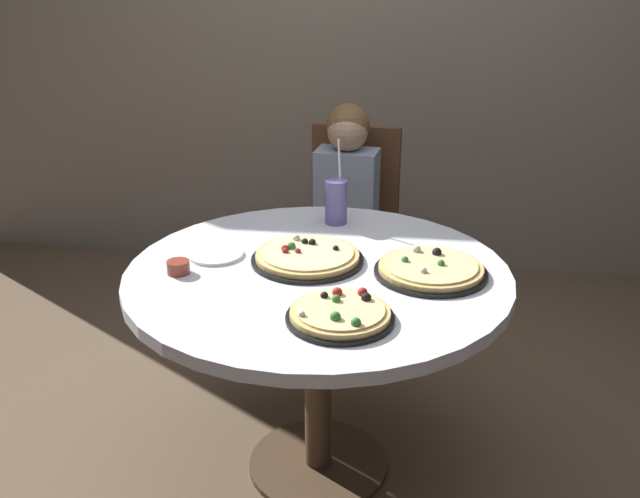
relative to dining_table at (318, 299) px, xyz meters
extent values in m
plane|color=brown|center=(0.00, 0.00, -0.65)|extent=(8.00, 8.00, 0.00)
cylinder|color=silver|center=(0.00, 0.00, 0.08)|extent=(1.20, 1.20, 0.04)
cylinder|color=#4C3826|center=(0.00, 0.00, -0.29)|extent=(0.09, 0.09, 0.69)
cylinder|color=#4C3826|center=(0.00, 0.00, -0.64)|extent=(0.48, 0.48, 0.02)
cube|color=brown|center=(0.00, 0.94, -0.22)|extent=(0.44, 0.44, 0.04)
cube|color=brown|center=(0.02, 1.12, 0.04)|extent=(0.40, 0.09, 0.52)
cylinder|color=brown|center=(-0.19, 0.80, -0.45)|extent=(0.04, 0.04, 0.41)
cylinder|color=brown|center=(0.15, 0.75, -0.45)|extent=(0.04, 0.04, 0.41)
cylinder|color=brown|center=(-0.15, 1.13, -0.45)|extent=(0.04, 0.04, 0.41)
cylinder|color=brown|center=(0.19, 1.09, -0.45)|extent=(0.04, 0.04, 0.41)
cube|color=#3F4766|center=(-0.02, 0.78, -0.43)|extent=(0.28, 0.35, 0.45)
cube|color=#8C9EB7|center=(0.00, 0.92, 0.02)|extent=(0.28, 0.19, 0.44)
sphere|color=tan|center=(0.00, 0.92, 0.32)|extent=(0.17, 0.17, 0.17)
sphere|color=brown|center=(0.00, 0.94, 0.34)|extent=(0.18, 0.18, 0.18)
cylinder|color=black|center=(-0.04, 0.06, 0.11)|extent=(0.36, 0.36, 0.01)
cylinder|color=#D8B266|center=(-0.04, 0.06, 0.12)|extent=(0.33, 0.33, 0.02)
cylinder|color=beige|center=(-0.04, 0.06, 0.13)|extent=(0.29, 0.29, 0.01)
sphere|color=#B2231E|center=(-0.11, 0.05, 0.14)|extent=(0.02, 0.02, 0.02)
sphere|color=#B2231E|center=(-0.12, 0.07, 0.14)|extent=(0.02, 0.02, 0.02)
sphere|color=#B2231E|center=(-0.07, 0.05, 0.14)|extent=(0.02, 0.02, 0.02)
sphere|color=black|center=(-0.06, 0.13, 0.14)|extent=(0.02, 0.02, 0.02)
sphere|color=beige|center=(-0.09, 0.16, 0.14)|extent=(0.02, 0.02, 0.02)
sphere|color=black|center=(0.05, 0.09, 0.14)|extent=(0.02, 0.02, 0.02)
sphere|color=#387F33|center=(-0.10, 0.08, 0.14)|extent=(0.03, 0.03, 0.03)
sphere|color=black|center=(-0.04, 0.13, 0.14)|extent=(0.02, 0.02, 0.02)
cylinder|color=black|center=(0.35, 0.02, 0.11)|extent=(0.35, 0.35, 0.01)
cylinder|color=#D8B266|center=(0.35, 0.02, 0.12)|extent=(0.32, 0.32, 0.02)
cylinder|color=beige|center=(0.35, 0.02, 0.13)|extent=(0.28, 0.28, 0.01)
sphere|color=beige|center=(0.32, -0.05, 0.14)|extent=(0.02, 0.02, 0.02)
sphere|color=black|center=(0.36, 0.09, 0.14)|extent=(0.03, 0.03, 0.03)
sphere|color=#387F33|center=(0.38, 0.01, 0.14)|extent=(0.02, 0.02, 0.02)
sphere|color=#387F33|center=(0.27, 0.03, 0.14)|extent=(0.02, 0.02, 0.02)
sphere|color=beige|center=(0.30, 0.11, 0.14)|extent=(0.03, 0.03, 0.03)
cylinder|color=black|center=(0.10, -0.32, 0.11)|extent=(0.29, 0.29, 0.01)
cylinder|color=#D8B266|center=(0.10, -0.32, 0.12)|extent=(0.27, 0.27, 0.02)
cylinder|color=beige|center=(0.10, -0.32, 0.13)|extent=(0.24, 0.24, 0.01)
sphere|color=beige|center=(0.01, -0.37, 0.14)|extent=(0.02, 0.02, 0.02)
sphere|color=#B2231E|center=(0.15, -0.22, 0.14)|extent=(0.03, 0.03, 0.03)
sphere|color=#387F33|center=(0.09, -0.27, 0.14)|extent=(0.02, 0.02, 0.02)
sphere|color=#B2231E|center=(0.09, -0.23, 0.14)|extent=(0.03, 0.03, 0.03)
sphere|color=#387F33|center=(0.15, -0.40, 0.14)|extent=(0.03, 0.03, 0.03)
sphere|color=#387F33|center=(0.10, -0.37, 0.14)|extent=(0.03, 0.03, 0.03)
sphere|color=black|center=(0.05, -0.25, 0.14)|extent=(0.02, 0.02, 0.02)
sphere|color=black|center=(0.17, -0.25, 0.14)|extent=(0.03, 0.03, 0.03)
cylinder|color=#6659A5|center=(0.01, 0.42, 0.18)|extent=(0.08, 0.08, 0.16)
cylinder|color=white|center=(0.02, 0.42, 0.30)|extent=(0.02, 0.03, 0.22)
cylinder|color=brown|center=(-0.42, -0.08, 0.12)|extent=(0.07, 0.07, 0.04)
cylinder|color=white|center=(-0.34, 0.07, 0.10)|extent=(0.18, 0.18, 0.01)
camera|label=1|loc=(0.27, -2.03, 1.02)|focal=40.62mm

